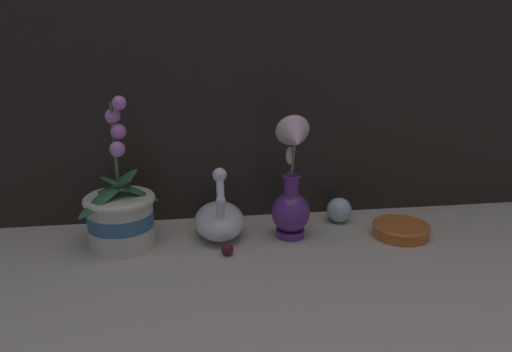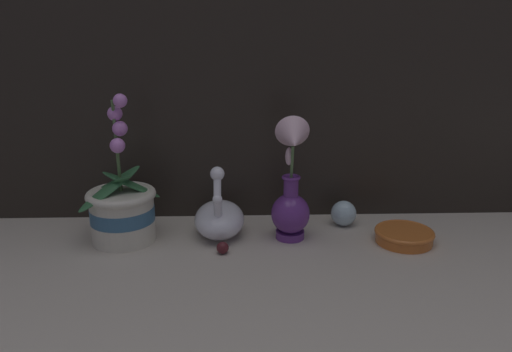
{
  "view_description": "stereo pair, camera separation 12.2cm",
  "coord_description": "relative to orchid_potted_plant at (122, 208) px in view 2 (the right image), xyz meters",
  "views": [
    {
      "loc": [
        -0.19,
        -1.02,
        0.52
      ],
      "look_at": [
        -0.03,
        0.13,
        0.16
      ],
      "focal_mm": 35.0,
      "sensor_mm": 36.0,
      "label": 1
    },
    {
      "loc": [
        -0.07,
        -1.03,
        0.52
      ],
      "look_at": [
        -0.03,
        0.13,
        0.16
      ],
      "focal_mm": 35.0,
      "sensor_mm": 36.0,
      "label": 2
    }
  ],
  "objects": [
    {
      "name": "blue_vase",
      "position": [
        0.41,
        -0.01,
        0.04
      ],
      "size": [
        0.1,
        0.13,
        0.31
      ],
      "color": "#602D7F",
      "rests_on": "ground_plane"
    },
    {
      "name": "orchid_potted_plant",
      "position": [
        0.0,
        0.0,
        0.0
      ],
      "size": [
        0.19,
        0.19,
        0.37
      ],
      "color": "beige",
      "rests_on": "ground_plane"
    },
    {
      "name": "glass_sphere",
      "position": [
        0.56,
        0.08,
        -0.05
      ],
      "size": [
        0.07,
        0.07,
        0.07
      ],
      "color": "silver",
      "rests_on": "ground_plane"
    },
    {
      "name": "amber_dish",
      "position": [
        0.69,
        -0.03,
        -0.06
      ],
      "size": [
        0.14,
        0.14,
        0.03
      ],
      "color": "#C66628",
      "rests_on": "ground_plane"
    },
    {
      "name": "glass_bauble",
      "position": [
        0.25,
        -0.08,
        -0.07
      ],
      "size": [
        0.03,
        0.03,
        0.03
      ],
      "color": "#4C191E",
      "rests_on": "ground_plane"
    },
    {
      "name": "ground_plane",
      "position": [
        0.36,
        -0.11,
        -0.08
      ],
      "size": [
        2.8,
        2.8,
        0.0
      ],
      "primitive_type": "plane",
      "color": "#BCB2A3"
    },
    {
      "name": "swan_figurine",
      "position": [
        0.24,
        0.02,
        -0.03
      ],
      "size": [
        0.13,
        0.19,
        0.2
      ],
      "color": "white",
      "rests_on": "ground_plane"
    }
  ]
}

